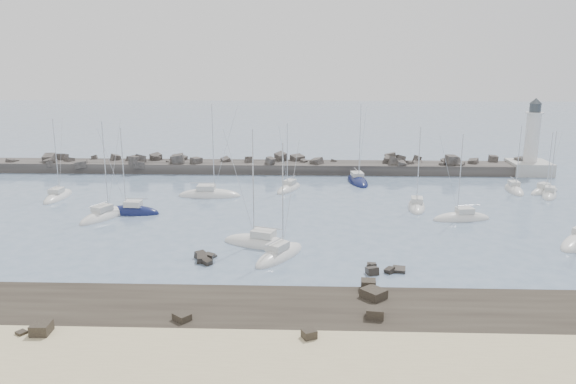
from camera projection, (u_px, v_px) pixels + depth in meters
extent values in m
plane|color=slate|center=(258.00, 235.00, 68.73)|extent=(400.00, 400.00, 0.00)
cube|color=black|center=(235.00, 317.00, 47.39)|extent=(140.00, 12.00, 0.70)
cube|color=black|center=(309.00, 335.00, 42.94)|extent=(1.31, 1.27, 0.80)
cube|color=black|center=(41.00, 329.00, 43.59)|extent=(1.46, 1.59, 1.01)
cube|color=black|center=(182.00, 317.00, 46.12)|extent=(1.73, 1.69, 0.58)
cube|color=black|center=(368.00, 285.00, 52.07)|extent=(1.44, 1.36, 0.93)
cube|color=black|center=(21.00, 333.00, 43.59)|extent=(0.97, 0.96, 0.37)
cube|color=black|center=(375.00, 313.00, 46.56)|extent=(1.59, 1.45, 0.83)
cube|color=black|center=(374.00, 293.00, 50.32)|extent=(2.58, 2.60, 0.81)
cube|color=black|center=(209.00, 258.00, 60.82)|extent=(1.23, 1.14, 1.15)
cube|color=black|center=(208.00, 263.00, 59.21)|extent=(1.19, 1.29, 0.92)
cube|color=black|center=(202.00, 257.00, 61.06)|extent=(1.82, 1.80, 1.23)
cube|color=black|center=(210.00, 258.00, 61.40)|extent=(1.68, 1.58, 0.82)
cube|color=black|center=(202.00, 261.00, 59.87)|extent=(1.34, 1.38, 1.17)
cube|color=black|center=(209.00, 258.00, 61.29)|extent=(0.78, 0.78, 0.49)
cube|color=black|center=(373.00, 266.00, 58.38)|extent=(0.84, 0.86, 0.66)
cube|color=black|center=(399.00, 271.00, 57.35)|extent=(1.44, 1.39, 1.06)
cube|color=black|center=(390.00, 272.00, 57.06)|extent=(1.41, 1.26, 1.19)
cube|color=black|center=(372.00, 271.00, 56.68)|extent=(1.43, 1.40, 1.00)
cube|color=black|center=(371.00, 266.00, 58.66)|extent=(1.03, 0.92, 0.69)
cube|color=#322F2C|center=(236.00, 170.00, 105.80)|extent=(115.00, 6.00, 3.20)
cube|color=#322F2C|center=(333.00, 162.00, 106.21)|extent=(1.45, 1.60, 1.40)
cube|color=#322F2C|center=(54.00, 163.00, 104.82)|extent=(1.65, 1.39, 1.53)
cube|color=#322F2C|center=(400.00, 164.00, 102.53)|extent=(2.24, 2.22, 1.95)
cube|color=#322F2C|center=(63.00, 157.00, 108.19)|extent=(1.93, 2.04, 1.64)
cube|color=#322F2C|center=(442.00, 164.00, 102.75)|extent=(1.46, 1.49, 0.81)
cube|color=#322F2C|center=(303.00, 162.00, 105.56)|extent=(1.69, 1.67, 1.32)
cube|color=#322F2C|center=(226.00, 161.00, 106.23)|extent=(2.24, 2.40, 1.88)
cube|color=#322F2C|center=(270.00, 161.00, 103.10)|extent=(2.17, 2.06, 1.78)
cube|color=#322F2C|center=(175.00, 159.00, 106.76)|extent=(2.01, 2.21, 2.00)
cube|color=#322F2C|center=(460.00, 165.00, 102.68)|extent=(2.02, 2.06, 1.31)
cube|color=#322F2C|center=(175.00, 164.00, 104.45)|extent=(1.67, 1.67, 1.50)
cube|color=#322F2C|center=(49.00, 162.00, 104.89)|extent=(2.02, 2.02, 1.68)
cube|color=#322F2C|center=(297.00, 159.00, 107.30)|extent=(3.04, 3.08, 1.93)
cube|color=#322F2C|center=(389.00, 160.00, 104.71)|extent=(2.63, 2.81, 2.15)
cube|color=#322F2C|center=(399.00, 160.00, 106.57)|extent=(2.30, 2.46, 2.36)
cube|color=#322F2C|center=(134.00, 159.00, 106.96)|extent=(1.36, 1.28, 1.27)
cube|color=#322F2C|center=(50.00, 164.00, 104.25)|extent=(1.71, 1.86, 1.47)
cube|color=#322F2C|center=(493.00, 159.00, 106.02)|extent=(1.63, 1.96, 1.36)
cube|color=#322F2C|center=(11.00, 161.00, 106.29)|extent=(1.70, 1.68, 1.05)
cube|color=#322F2C|center=(95.00, 158.00, 108.76)|extent=(1.44, 1.49, 1.49)
cube|color=#322F2C|center=(281.00, 157.00, 106.90)|extent=(2.51, 2.85, 2.30)
cube|color=#322F2C|center=(115.00, 159.00, 107.68)|extent=(2.43, 2.23, 2.05)
cube|color=#322F2C|center=(249.00, 162.00, 105.12)|extent=(1.78, 1.82, 1.51)
cube|color=#322F2C|center=(455.00, 163.00, 103.04)|extent=(2.72, 2.50, 2.00)
cube|color=#322F2C|center=(140.00, 159.00, 104.31)|extent=(2.73, 2.75, 2.46)
cube|color=#322F2C|center=(81.00, 164.00, 104.09)|extent=(2.70, 2.42, 1.53)
cube|color=#322F2C|center=(178.00, 160.00, 103.92)|extent=(2.53, 2.21, 2.35)
cube|color=#322F2C|center=(49.00, 158.00, 106.16)|extent=(2.04, 2.40, 1.94)
cube|color=#322F2C|center=(69.00, 160.00, 106.58)|extent=(2.14, 2.23, 1.54)
cube|color=#322F2C|center=(417.00, 163.00, 105.08)|extent=(1.85, 2.07, 1.41)
cube|color=#322F2C|center=(451.00, 161.00, 102.76)|extent=(2.51, 2.27, 2.39)
cube|color=#322F2C|center=(156.00, 158.00, 107.60)|extent=(2.17, 2.01, 1.63)
cube|color=#322F2C|center=(249.00, 159.00, 106.56)|extent=(1.49, 1.49, 1.23)
cube|color=#322F2C|center=(317.00, 162.00, 103.91)|extent=(2.88, 2.61, 2.00)
cube|color=#322F2C|center=(394.00, 163.00, 103.12)|extent=(2.26, 1.88, 2.57)
cube|color=#322F2C|center=(408.00, 164.00, 104.10)|extent=(2.22, 2.18, 1.69)
cube|color=#322F2C|center=(12.00, 162.00, 106.03)|extent=(2.04, 2.18, 1.52)
cube|color=#322F2C|center=(417.00, 159.00, 105.83)|extent=(1.80, 1.55, 1.65)
cube|color=#322F2C|center=(454.00, 160.00, 105.86)|extent=(1.32, 1.35, 1.14)
cube|color=#322F2C|center=(391.00, 158.00, 105.98)|extent=(2.66, 2.33, 2.20)
cube|color=#322F2C|center=(513.00, 163.00, 104.67)|extent=(1.43, 1.51, 1.23)
cube|color=#322F2C|center=(532.00, 163.00, 104.09)|extent=(1.40, 1.20, 1.30)
cube|color=#322F2C|center=(473.00, 162.00, 104.27)|extent=(2.46, 2.44, 1.69)
cube|color=#322F2C|center=(446.00, 163.00, 104.78)|extent=(2.07, 1.93, 1.98)
cube|color=#322F2C|center=(521.00, 166.00, 103.34)|extent=(1.85, 1.70, 1.04)
cube|color=#322F2C|center=(139.00, 164.00, 103.64)|extent=(2.74, 2.57, 1.50)
cube|color=#322F2C|center=(141.00, 161.00, 106.49)|extent=(2.63, 2.52, 1.64)
cube|color=#322F2C|center=(184.00, 159.00, 107.64)|extent=(1.43, 1.53, 1.32)
cube|color=#322F2C|center=(196.00, 161.00, 104.19)|extent=(2.41, 2.38, 1.54)
cube|color=#322F2C|center=(156.00, 159.00, 107.84)|extent=(2.55, 2.81, 2.33)
cube|color=#322F2C|center=(135.00, 160.00, 103.45)|extent=(2.22, 2.32, 1.77)
cube|color=#322F2C|center=(130.00, 160.00, 107.43)|extent=(2.16, 2.29, 1.91)
cube|color=#322F2C|center=(521.00, 161.00, 104.65)|extent=(1.96, 2.13, 1.85)
cube|color=#322F2C|center=(170.00, 163.00, 106.01)|extent=(1.54, 1.62, 1.47)
cube|color=#322F2C|center=(534.00, 166.00, 101.78)|extent=(1.66, 1.73, 1.16)
cube|color=#A6A6A0|center=(529.00, 169.00, 103.77)|extent=(7.00, 7.00, 3.00)
cylinder|color=silver|center=(532.00, 137.00, 102.33)|extent=(2.50, 2.50, 9.00)
cylinder|color=silver|center=(535.00, 113.00, 101.26)|extent=(3.20, 3.20, 0.25)
cylinder|color=#373D42|center=(535.00, 108.00, 101.05)|extent=(2.00, 2.00, 1.60)
cone|color=#373D42|center=(536.00, 101.00, 100.74)|extent=(2.20, 2.20, 1.00)
ellipsoid|color=silver|center=(58.00, 198.00, 86.51)|extent=(2.75, 8.36, 2.12)
cube|color=beige|center=(56.00, 190.00, 85.81)|extent=(1.72, 2.36, 0.68)
cylinder|color=silver|center=(56.00, 155.00, 85.58)|extent=(0.12, 0.12, 11.21)
cylinder|color=silver|center=(54.00, 187.00, 85.09)|extent=(0.17, 3.32, 0.10)
ellipsoid|color=#101743|center=(131.00, 213.00, 78.13)|extent=(8.21, 2.94, 2.29)
cube|color=beige|center=(133.00, 204.00, 77.76)|extent=(2.35, 1.75, 0.80)
cylinder|color=silver|center=(123.00, 168.00, 76.64)|extent=(0.14, 0.14, 10.91)
cylinder|color=silver|center=(137.00, 199.00, 77.53)|extent=(3.23, 0.29, 0.11)
ellipsoid|color=silver|center=(105.00, 217.00, 76.29)|extent=(6.15, 9.19, 2.30)
cube|color=beige|center=(102.00, 208.00, 75.58)|extent=(2.65, 2.99, 0.75)
cylinder|color=silver|center=(105.00, 166.00, 75.23)|extent=(0.13, 0.13, 11.94)
cylinder|color=silver|center=(98.00, 204.00, 74.87)|extent=(1.56, 3.27, 0.11)
ellipsoid|color=silver|center=(210.00, 196.00, 87.45)|extent=(9.79, 3.07, 2.40)
cube|color=beige|center=(206.00, 187.00, 87.13)|extent=(2.75, 1.98, 0.74)
cylinder|color=silver|center=(213.00, 148.00, 85.58)|extent=(0.13, 0.13, 13.20)
cylinder|color=silver|center=(202.00, 183.00, 86.99)|extent=(3.91, 0.12, 0.11)
ellipsoid|color=silver|center=(260.00, 245.00, 65.25)|extent=(9.62, 5.77, 2.43)
cube|color=beige|center=(263.00, 233.00, 64.74)|extent=(3.05, 2.61, 0.80)
cylinder|color=silver|center=(253.00, 184.00, 63.77)|extent=(0.14, 0.14, 12.41)
cylinder|color=silver|center=(268.00, 228.00, 64.33)|extent=(3.50, 1.34, 0.11)
ellipsoid|color=silver|center=(289.00, 190.00, 91.64)|extent=(5.12, 7.72, 2.03)
cube|color=beige|center=(290.00, 182.00, 91.67)|extent=(2.21, 2.51, 0.69)
cylinder|color=silver|center=(287.00, 155.00, 89.71)|extent=(0.12, 0.12, 10.03)
cylinder|color=silver|center=(291.00, 177.00, 91.97)|extent=(1.30, 2.76, 0.10)
ellipsoid|color=silver|center=(280.00, 257.00, 61.42)|extent=(6.54, 8.72, 2.27)
cube|color=beige|center=(277.00, 246.00, 60.74)|extent=(2.68, 2.93, 0.75)
cylinder|color=silver|center=(283.00, 196.00, 60.36)|extent=(0.13, 0.13, 11.53)
cylinder|color=silver|center=(274.00, 242.00, 60.08)|extent=(1.79, 3.02, 0.11)
ellipsoid|color=#101743|center=(358.00, 182.00, 97.08)|extent=(4.18, 9.60, 2.24)
cube|color=beige|center=(357.00, 174.00, 97.21)|extent=(2.22, 2.84, 0.68)
cylinder|color=silver|center=(360.00, 141.00, 94.62)|extent=(0.12, 0.12, 12.53)
cylinder|color=silver|center=(356.00, 170.00, 97.69)|extent=(0.63, 3.69, 0.10)
ellipsoid|color=silver|center=(461.00, 219.00, 75.20)|extent=(8.14, 3.61, 2.11)
cube|color=beige|center=(465.00, 210.00, 74.95)|extent=(2.42, 1.90, 0.71)
cylinder|color=silver|center=(460.00, 174.00, 73.64)|extent=(0.12, 0.12, 10.62)
cylinder|color=silver|center=(469.00, 205.00, 74.85)|extent=(3.12, 0.58, 0.10)
ellipsoid|color=silver|center=(416.00, 207.00, 81.07)|extent=(3.62, 8.16, 2.09)
cube|color=beige|center=(417.00, 200.00, 80.40)|extent=(1.91, 2.42, 0.69)
cylinder|color=silver|center=(419.00, 164.00, 80.18)|extent=(0.12, 0.12, 10.64)
cylinder|color=silver|center=(417.00, 196.00, 79.72)|extent=(0.58, 3.13, 0.10)
ellipsoid|color=silver|center=(544.00, 192.00, 89.79)|extent=(6.53, 5.47, 1.97)
cube|color=beige|center=(544.00, 185.00, 89.33)|extent=(2.27, 2.15, 0.71)
cylinder|color=silver|center=(550.00, 160.00, 88.80)|extent=(0.12, 0.12, 8.87)
cylinder|color=silver|center=(543.00, 182.00, 88.92)|extent=(2.20, 1.61, 0.10)
ellipsoid|color=silver|center=(549.00, 196.00, 87.60)|extent=(4.79, 7.12, 2.00)
cube|color=beige|center=(550.00, 189.00, 87.01)|extent=(2.05, 2.32, 0.71)
cylinder|color=silver|center=(553.00, 161.00, 86.76)|extent=(0.12, 0.12, 9.25)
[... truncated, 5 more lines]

